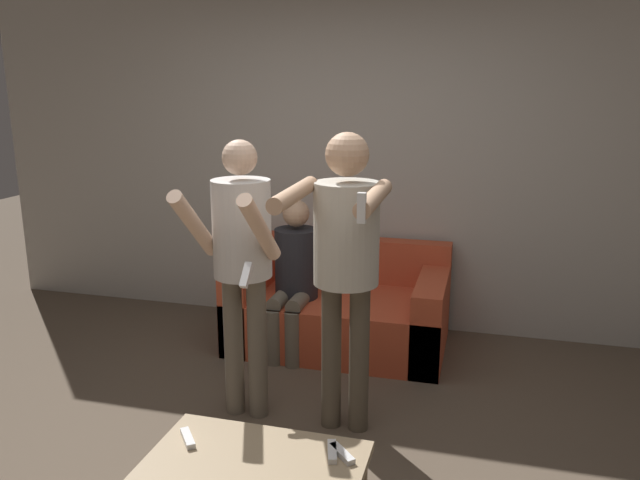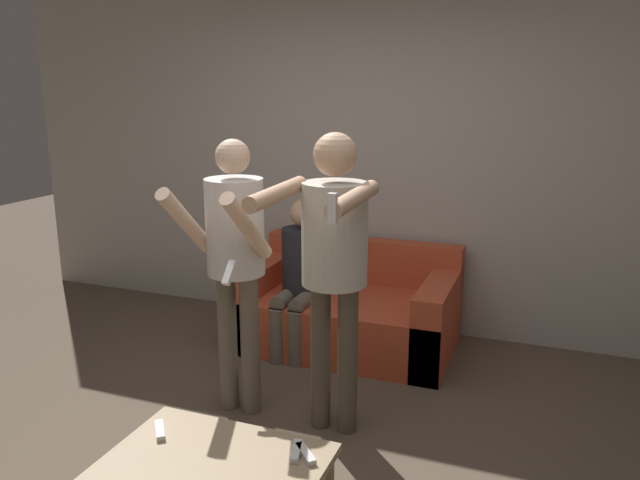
% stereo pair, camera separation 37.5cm
% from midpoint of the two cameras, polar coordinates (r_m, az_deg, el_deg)
% --- Properties ---
extents(ground_plane, '(14.00, 14.00, 0.00)m').
position_cam_midpoint_polar(ground_plane, '(3.29, -7.69, -20.87)').
color(ground_plane, brown).
extents(wall_back, '(6.40, 0.06, 2.70)m').
position_cam_midpoint_polar(wall_back, '(4.83, 1.95, 7.73)').
color(wall_back, '#B7B2A8').
rests_on(wall_back, ground_plane).
extents(couch, '(1.53, 0.92, 0.73)m').
position_cam_midpoint_polar(couch, '(4.64, -0.41, -6.50)').
color(couch, '#C64C2D').
rests_on(couch, ground_plane).
extents(person_standing_left, '(0.44, 0.62, 1.60)m').
position_cam_midpoint_polar(person_standing_left, '(3.47, -10.28, -1.01)').
color(person_standing_left, '#6B6051').
rests_on(person_standing_left, ground_plane).
extents(person_standing_right, '(0.47, 0.77, 1.65)m').
position_cam_midpoint_polar(person_standing_right, '(3.25, -0.95, -0.78)').
color(person_standing_right, brown).
rests_on(person_standing_right, ground_plane).
extents(person_seated, '(0.31, 0.53, 1.10)m').
position_cam_midpoint_polar(person_seated, '(4.42, -4.83, -2.96)').
color(person_seated, '#6B6051').
rests_on(person_seated, ground_plane).
extents(coffee_table, '(0.89, 0.62, 0.40)m').
position_cam_midpoint_polar(coffee_table, '(2.70, -10.58, -20.51)').
color(coffee_table, tan).
rests_on(coffee_table, ground_plane).
extents(remote_near, '(0.12, 0.14, 0.02)m').
position_cam_midpoint_polar(remote_near, '(2.89, -15.84, -17.13)').
color(remote_near, white).
rests_on(remote_near, coffee_table).
extents(remote_mid, '(0.13, 0.13, 0.02)m').
position_cam_midpoint_polar(remote_mid, '(2.70, -2.16, -19.03)').
color(remote_mid, white).
rests_on(remote_mid, coffee_table).
extents(remote_far, '(0.07, 0.15, 0.02)m').
position_cam_midpoint_polar(remote_far, '(2.71, -3.07, -18.85)').
color(remote_far, white).
rests_on(remote_far, coffee_table).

